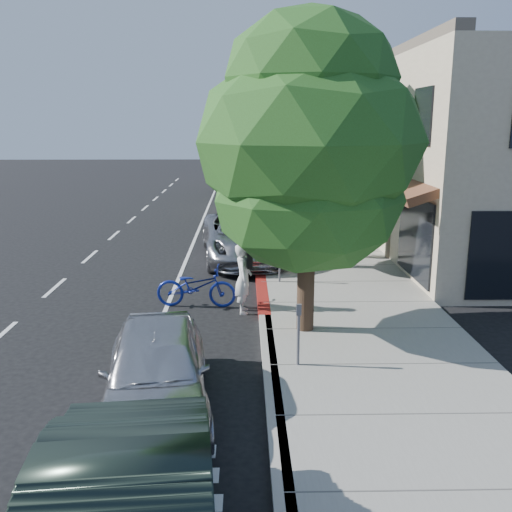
{
  "coord_description": "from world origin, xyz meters",
  "views": [
    {
      "loc": [
        -0.5,
        -14.52,
        4.88
      ],
      "look_at": [
        -0.19,
        0.32,
        1.35
      ],
      "focal_mm": 40.0,
      "sensor_mm": 36.0,
      "label": 1
    }
  ],
  "objects_px": {
    "street_tree_0": "(309,146)",
    "dark_sedan": "(242,220)",
    "street_tree_3": "(271,121)",
    "street_tree_5": "(263,128)",
    "bicycle": "(196,286)",
    "silver_suv": "(245,236)",
    "dark_suv_far": "(234,181)",
    "street_tree_4": "(266,132)",
    "street_tree_1": "(288,115)",
    "white_pickup": "(244,193)",
    "near_car_a": "(156,370)",
    "pedestrian": "(343,234)",
    "cyclist": "(243,278)",
    "street_tree_2": "(277,143)"
  },
  "relations": [
    {
      "from": "street_tree_2",
      "to": "white_pickup",
      "type": "distance_m",
      "value": 8.63
    },
    {
      "from": "dark_suv_far",
      "to": "street_tree_0",
      "type": "bearing_deg",
      "value": -89.68
    },
    {
      "from": "street_tree_5",
      "to": "pedestrian",
      "type": "relative_size",
      "value": 4.56
    },
    {
      "from": "street_tree_0",
      "to": "white_pickup",
      "type": "height_order",
      "value": "street_tree_0"
    },
    {
      "from": "street_tree_4",
      "to": "pedestrian",
      "type": "xyz_separation_m",
      "value": [
        2.11,
        -16.73,
        -3.22
      ]
    },
    {
      "from": "street_tree_1",
      "to": "street_tree_3",
      "type": "bearing_deg",
      "value": 90.0
    },
    {
      "from": "bicycle",
      "to": "dark_sedan",
      "type": "distance_m",
      "value": 8.94
    },
    {
      "from": "street_tree_4",
      "to": "near_car_a",
      "type": "distance_m",
      "value": 27.86
    },
    {
      "from": "street_tree_1",
      "to": "white_pickup",
      "type": "height_order",
      "value": "street_tree_1"
    },
    {
      "from": "street_tree_1",
      "to": "cyclist",
      "type": "xyz_separation_m",
      "value": [
        -1.44,
        -4.36,
        -4.13
      ]
    },
    {
      "from": "street_tree_2",
      "to": "street_tree_5",
      "type": "xyz_separation_m",
      "value": [
        0.0,
        18.0,
        0.41
      ]
    },
    {
      "from": "street_tree_3",
      "to": "white_pickup",
      "type": "distance_m",
      "value": 4.65
    },
    {
      "from": "bicycle",
      "to": "silver_suv",
      "type": "xyz_separation_m",
      "value": [
        1.3,
        5.36,
        0.29
      ]
    },
    {
      "from": "street_tree_2",
      "to": "street_tree_0",
      "type": "bearing_deg",
      "value": -90.0
    },
    {
      "from": "bicycle",
      "to": "near_car_a",
      "type": "height_order",
      "value": "near_car_a"
    },
    {
      "from": "dark_sedan",
      "to": "dark_suv_far",
      "type": "relative_size",
      "value": 1.03
    },
    {
      "from": "cyclist",
      "to": "pedestrian",
      "type": "distance_m",
      "value": 6.65
    },
    {
      "from": "street_tree_2",
      "to": "bicycle",
      "type": "bearing_deg",
      "value": -105.32
    },
    {
      "from": "street_tree_3",
      "to": "pedestrian",
      "type": "xyz_separation_m",
      "value": [
        2.11,
        -10.73,
        -3.93
      ]
    },
    {
      "from": "street_tree_4",
      "to": "bicycle",
      "type": "relative_size",
      "value": 3.29
    },
    {
      "from": "bicycle",
      "to": "near_car_a",
      "type": "bearing_deg",
      "value": -177.01
    },
    {
      "from": "street_tree_1",
      "to": "dark_suv_far",
      "type": "distance_m",
      "value": 21.24
    },
    {
      "from": "street_tree_1",
      "to": "street_tree_5",
      "type": "distance_m",
      "value": 24.01
    },
    {
      "from": "silver_suv",
      "to": "dark_suv_far",
      "type": "height_order",
      "value": "silver_suv"
    },
    {
      "from": "street_tree_3",
      "to": "street_tree_5",
      "type": "relative_size",
      "value": 1.12
    },
    {
      "from": "silver_suv",
      "to": "pedestrian",
      "type": "distance_m",
      "value": 3.52
    },
    {
      "from": "street_tree_4",
      "to": "silver_suv",
      "type": "distance_m",
      "value": 16.89
    },
    {
      "from": "street_tree_3",
      "to": "silver_suv",
      "type": "height_order",
      "value": "street_tree_3"
    },
    {
      "from": "street_tree_0",
      "to": "bicycle",
      "type": "height_order",
      "value": "street_tree_0"
    },
    {
      "from": "street_tree_3",
      "to": "dark_sedan",
      "type": "height_order",
      "value": "street_tree_3"
    },
    {
      "from": "street_tree_0",
      "to": "street_tree_5",
      "type": "height_order",
      "value": "street_tree_5"
    },
    {
      "from": "street_tree_4",
      "to": "white_pickup",
      "type": "distance_m",
      "value": 5.41
    },
    {
      "from": "dark_sedan",
      "to": "near_car_a",
      "type": "xyz_separation_m",
      "value": [
        -1.4,
        -14.5,
        -0.09
      ]
    },
    {
      "from": "white_pickup",
      "to": "dark_suv_far",
      "type": "relative_size",
      "value": 1.23
    },
    {
      "from": "street_tree_0",
      "to": "dark_sedan",
      "type": "height_order",
      "value": "street_tree_0"
    },
    {
      "from": "street_tree_2",
      "to": "pedestrian",
      "type": "bearing_deg",
      "value": -65.99
    },
    {
      "from": "dark_sedan",
      "to": "cyclist",
      "type": "bearing_deg",
      "value": -87.56
    },
    {
      "from": "near_car_a",
      "to": "street_tree_0",
      "type": "bearing_deg",
      "value": 43.44
    },
    {
      "from": "white_pickup",
      "to": "street_tree_5",
      "type": "bearing_deg",
      "value": 82.32
    },
    {
      "from": "street_tree_2",
      "to": "street_tree_4",
      "type": "height_order",
      "value": "street_tree_4"
    },
    {
      "from": "bicycle",
      "to": "dark_suv_far",
      "type": "distance_m",
      "value": 24.58
    },
    {
      "from": "white_pickup",
      "to": "near_car_a",
      "type": "bearing_deg",
      "value": -93.46
    },
    {
      "from": "dark_suv_far",
      "to": "near_car_a",
      "type": "relative_size",
      "value": 1.13
    },
    {
      "from": "street_tree_0",
      "to": "street_tree_4",
      "type": "xyz_separation_m",
      "value": [
        0.0,
        24.0,
        -0.17
      ]
    },
    {
      "from": "cyclist",
      "to": "bicycle",
      "type": "height_order",
      "value": "cyclist"
    },
    {
      "from": "street_tree_3",
      "to": "bicycle",
      "type": "xyz_separation_m",
      "value": [
        -2.7,
        -15.86,
        -4.32
      ]
    },
    {
      "from": "street_tree_5",
      "to": "pedestrian",
      "type": "bearing_deg",
      "value": -84.7
    },
    {
      "from": "street_tree_3",
      "to": "street_tree_5",
      "type": "bearing_deg",
      "value": 90.0
    },
    {
      "from": "bicycle",
      "to": "cyclist",
      "type": "bearing_deg",
      "value": -106.43
    },
    {
      "from": "street_tree_1",
      "to": "white_pickup",
      "type": "distance_m",
      "value": 14.61
    }
  ]
}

